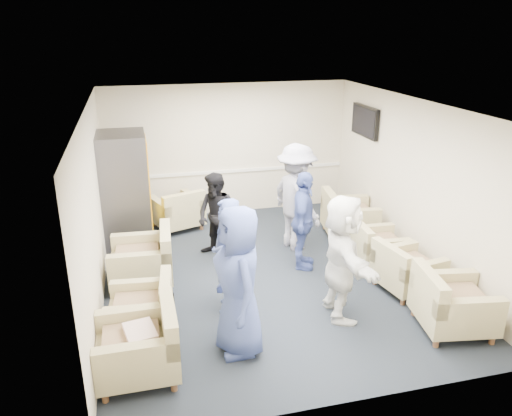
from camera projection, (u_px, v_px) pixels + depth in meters
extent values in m
plane|color=black|center=(266.00, 275.00, 8.02)|extent=(6.00, 6.00, 0.00)
plane|color=white|center=(267.00, 106.00, 7.09)|extent=(6.00, 6.00, 0.00)
cube|color=beige|center=(228.00, 150.00, 10.28)|extent=(5.00, 0.02, 2.70)
cube|color=beige|center=(347.00, 292.00, 4.82)|extent=(5.00, 0.02, 2.70)
cube|color=beige|center=(94.00, 209.00, 6.98)|extent=(0.02, 6.00, 2.70)
cube|color=beige|center=(414.00, 183.00, 8.13)|extent=(0.02, 6.00, 2.70)
cube|color=white|center=(229.00, 171.00, 10.42)|extent=(4.98, 0.04, 0.06)
cube|color=black|center=(365.00, 121.00, 9.51)|extent=(0.07, 1.00, 0.58)
cube|color=black|center=(363.00, 121.00, 9.50)|extent=(0.01, 0.92, 0.50)
cube|color=#53525A|center=(366.00, 129.00, 9.57)|extent=(0.04, 0.10, 0.25)
cube|color=tan|center=(138.00, 354.00, 5.65)|extent=(0.90, 0.90, 0.30)
cube|color=#836648|center=(136.00, 339.00, 5.58)|extent=(0.62, 0.58, 0.11)
cube|color=tan|center=(169.00, 322.00, 5.61)|extent=(0.15, 0.90, 0.42)
cube|color=tan|center=(141.00, 316.00, 6.43)|extent=(0.89, 0.89, 0.27)
cube|color=#836648|center=(140.00, 304.00, 6.36)|extent=(0.62, 0.58, 0.10)
cube|color=tan|center=(166.00, 292.00, 6.36)|extent=(0.22, 0.82, 0.38)
cube|color=tan|center=(142.00, 266.00, 7.68)|extent=(0.99, 0.99, 0.31)
cube|color=#836648|center=(141.00, 254.00, 7.60)|extent=(0.68, 0.64, 0.11)
cube|color=tan|center=(166.00, 243.00, 7.61)|extent=(0.21, 0.93, 0.44)
cube|color=tan|center=(453.00, 311.00, 6.51)|extent=(1.03, 1.03, 0.29)
cube|color=#836648|center=(455.00, 297.00, 6.44)|extent=(0.71, 0.67, 0.11)
cube|color=tan|center=(429.00, 288.00, 6.36)|extent=(0.29, 0.91, 0.42)
cube|color=tan|center=(407.00, 275.00, 7.50)|extent=(0.94, 0.94, 0.27)
cube|color=#836648|center=(409.00, 264.00, 7.43)|extent=(0.64, 0.61, 0.10)
cube|color=tan|center=(391.00, 259.00, 7.26)|extent=(0.27, 0.83, 0.38)
cube|color=tan|center=(378.00, 251.00, 8.31)|extent=(0.82, 0.82, 0.26)
cube|color=#836648|center=(379.00, 241.00, 8.25)|extent=(0.57, 0.53, 0.09)
cube|color=tan|center=(361.00, 235.00, 8.15)|extent=(0.17, 0.79, 0.37)
cube|color=tan|center=(349.00, 222.00, 9.42)|extent=(1.04, 1.04, 0.30)
cube|color=#836648|center=(350.00, 212.00, 9.35)|extent=(0.71, 0.68, 0.11)
cube|color=tan|center=(331.00, 204.00, 9.26)|extent=(0.28, 0.93, 0.43)
cube|color=tan|center=(177.00, 215.00, 9.80)|extent=(1.09, 1.09, 0.28)
cube|color=#836648|center=(177.00, 206.00, 9.73)|extent=(0.72, 0.75, 0.10)
cube|color=tan|center=(184.00, 204.00, 9.40)|extent=(0.86, 0.42, 0.40)
cube|color=#53525A|center=(125.00, 191.00, 8.75)|extent=(0.81, 0.98, 2.06)
cube|color=orange|center=(149.00, 184.00, 8.81)|extent=(0.02, 0.83, 1.65)
cube|color=black|center=(152.00, 229.00, 9.11)|extent=(0.02, 0.49, 0.13)
cube|color=black|center=(164.00, 304.00, 6.86)|extent=(0.29, 0.24, 0.35)
sphere|color=black|center=(163.00, 293.00, 6.80)|extent=(0.18, 0.18, 0.18)
cube|color=beige|center=(140.00, 334.00, 5.57)|extent=(0.39, 0.48, 0.12)
imported|color=#3F5097|center=(239.00, 281.00, 5.88)|extent=(0.68, 0.97, 1.88)
imported|color=#3F5097|center=(226.00, 255.00, 6.82)|extent=(0.48, 0.65, 1.63)
imported|color=black|center=(217.00, 217.00, 8.37)|extent=(0.89, 0.92, 1.50)
imported|color=beige|center=(296.00, 197.00, 8.69)|extent=(1.00, 1.37, 1.90)
imported|color=#3F5097|center=(303.00, 221.00, 8.01)|extent=(0.74, 1.04, 1.63)
imported|color=white|center=(342.00, 257.00, 6.63)|extent=(0.72, 1.67, 1.75)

